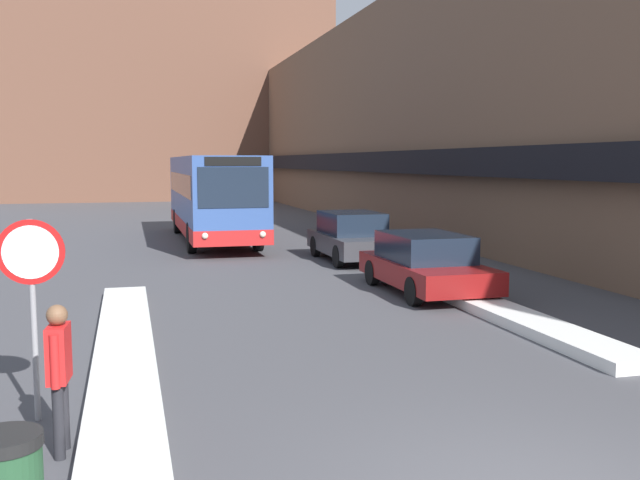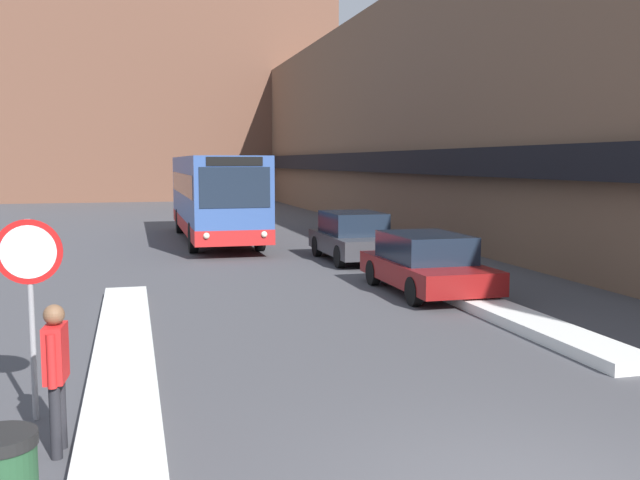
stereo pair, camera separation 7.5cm
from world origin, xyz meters
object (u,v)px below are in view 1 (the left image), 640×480
Objects in this scene: parked_car_middle at (352,236)px; pedestrian at (59,365)px; parked_car_front at (425,263)px; city_bus at (213,196)px; stop_sign at (32,276)px.

parked_car_middle is 15.21m from pedestrian.
parked_car_middle is at bearing 90.00° from parked_car_front.
city_bus is at bearing 117.93° from parked_car_middle.
parked_car_middle reaches higher than parked_car_front.
pedestrian reaches higher than parked_car_middle.
parked_car_middle is 2.65× the size of pedestrian.
pedestrian is (-7.42, -7.63, 0.26)m from parked_car_front.
parked_car_front is at bearing -38.88° from pedestrian.
pedestrian is (0.36, -1.10, -0.78)m from stop_sign.
parked_car_middle is 1.76× the size of stop_sign.
city_bus reaches higher than stop_sign.
stop_sign reaches higher than pedestrian.
pedestrian is at bearing -134.19° from parked_car_front.
pedestrian is at bearing -101.05° from city_bus.
pedestrian is at bearing -71.63° from stop_sign.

